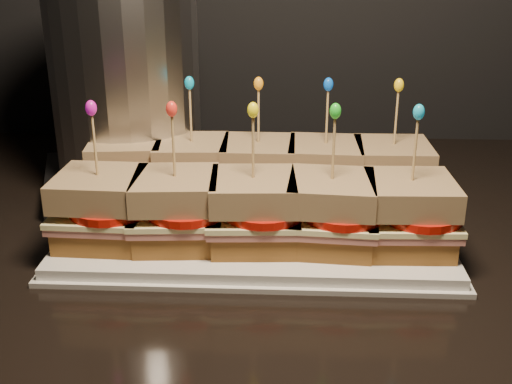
{
  "coord_description": "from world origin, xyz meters",
  "views": [
    {
      "loc": [
        -0.49,
        0.88,
        1.26
      ],
      "look_at": [
        -0.52,
        1.59,
        0.97
      ],
      "focal_mm": 45.0,
      "sensor_mm": 36.0,
      "label": 1
    }
  ],
  "objects": [
    {
      "name": "sandwich_1_pick",
      "position": [
        -0.6,
        1.65,
        1.04
      ],
      "size": [
        0.0,
        0.0,
        0.09
      ],
      "primitive_type": "cylinder",
      "color": "tan",
      "rests_on": "sandwich_1_bread_top"
    },
    {
      "name": "sandwich_9_pick",
      "position": [
        -0.35,
        1.52,
        1.04
      ],
      "size": [
        0.0,
        0.0,
        0.09
      ],
      "primitive_type": "cylinder",
      "color": "tan",
      "rests_on": "sandwich_9_bread_top"
    },
    {
      "name": "sandwich_4_bread_bot",
      "position": [
        -0.35,
        1.65,
        0.95
      ],
      "size": [
        0.09,
        0.09,
        0.03
      ],
      "primitive_type": "cube",
      "rotation": [
        0.0,
        0.0,
        0.02
      ],
      "color": "#572D13",
      "rests_on": "platter"
    },
    {
      "name": "sandwich_8_frill",
      "position": [
        -0.43,
        1.52,
        1.09
      ],
      "size": [
        0.01,
        0.01,
        0.02
      ],
      "primitive_type": "ellipsoid",
      "color": "green",
      "rests_on": "sandwich_8_pick"
    },
    {
      "name": "sandwich_7_pick",
      "position": [
        -0.52,
        1.52,
        1.04
      ],
      "size": [
        0.0,
        0.0,
        0.09
      ],
      "primitive_type": "cylinder",
      "color": "tan",
      "rests_on": "sandwich_7_bread_top"
    },
    {
      "name": "sandwich_8_bread_bot",
      "position": [
        -0.43,
        1.52,
        0.95
      ],
      "size": [
        0.1,
        0.1,
        0.03
      ],
      "primitive_type": "cube",
      "rotation": [
        0.0,
        0.0,
        -0.08
      ],
      "color": "#572D13",
      "rests_on": "platter"
    },
    {
      "name": "platter_rim",
      "position": [
        -0.52,
        1.59,
        0.92
      ],
      "size": [
        0.46,
        0.29,
        0.01
      ],
      "primitive_type": "cube",
      "color": "white",
      "rests_on": "granite_slab"
    },
    {
      "name": "sandwich_1_cheese",
      "position": [
        -0.6,
        1.65,
        0.97
      ],
      "size": [
        0.11,
        0.1,
        0.01
      ],
      "primitive_type": "cube",
      "rotation": [
        0.0,
        0.0,
        0.05
      ],
      "color": "#FFF7A9",
      "rests_on": "sandwich_1_ham"
    },
    {
      "name": "sandwich_6_frill",
      "position": [
        -0.6,
        1.52,
        1.09
      ],
      "size": [
        0.01,
        0.01,
        0.02
      ],
      "primitive_type": "ellipsoid",
      "color": "red",
      "rests_on": "sandwich_6_pick"
    },
    {
      "name": "sandwich_0_tomato",
      "position": [
        -0.68,
        1.65,
        0.98
      ],
      "size": [
        0.09,
        0.09,
        0.01
      ],
      "primitive_type": "cylinder",
      "color": "red",
      "rests_on": "sandwich_0_cheese"
    },
    {
      "name": "sandwich_0_pick",
      "position": [
        -0.69,
        1.65,
        1.04
      ],
      "size": [
        0.0,
        0.0,
        0.09
      ],
      "primitive_type": "cylinder",
      "color": "tan",
      "rests_on": "sandwich_0_bread_top"
    },
    {
      "name": "appliance_base",
      "position": [
        -0.71,
        1.74,
        0.93
      ],
      "size": [
        0.29,
        0.27,
        0.03
      ],
      "primitive_type": "cube",
      "rotation": [
        0.0,
        0.0,
        0.31
      ],
      "color": "#262628",
      "rests_on": "granite_slab"
    },
    {
      "name": "sandwich_0_ham",
      "position": [
        -0.69,
        1.65,
        0.96
      ],
      "size": [
        0.11,
        0.11,
        0.01
      ],
      "primitive_type": "cube",
      "rotation": [
        0.0,
        0.0,
        0.11
      ],
      "color": "#BD5D57",
      "rests_on": "sandwich_0_bread_bot"
    },
    {
      "name": "sandwich_9_bread_bot",
      "position": [
        -0.35,
        1.52,
        0.95
      ],
      "size": [
        0.09,
        0.09,
        0.03
      ],
      "primitive_type": "cube",
      "rotation": [
        0.0,
        0.0,
        0.03
      ],
      "color": "#572D13",
      "rests_on": "platter"
    },
    {
      "name": "sandwich_7_tomato",
      "position": [
        -0.51,
        1.52,
        0.98
      ],
      "size": [
        0.09,
        0.09,
        0.01
      ],
      "primitive_type": "cylinder",
      "color": "red",
      "rests_on": "sandwich_7_cheese"
    },
    {
      "name": "sandwich_0_bread_top",
      "position": [
        -0.69,
        1.65,
        1.0
      ],
      "size": [
        0.1,
        0.1,
        0.03
      ],
      "primitive_type": "cube",
      "rotation": [
        0.0,
        0.0,
        0.11
      ],
      "color": "#5A3615",
      "rests_on": "sandwich_0_tomato"
    },
    {
      "name": "sandwich_4_bread_top",
      "position": [
        -0.35,
        1.65,
        1.0
      ],
      "size": [
        0.09,
        0.09,
        0.03
      ],
      "primitive_type": "cube",
      "rotation": [
        0.0,
        0.0,
        0.02
      ],
      "color": "#5A3615",
      "rests_on": "sandwich_4_tomato"
    },
    {
      "name": "appliance",
      "position": [
        -0.71,
        1.74,
        1.07
      ],
      "size": [
        0.24,
        0.2,
        0.31
      ],
      "primitive_type": null,
      "color": "silver",
      "rests_on": "granite_slab"
    },
    {
      "name": "sandwich_0_frill",
      "position": [
        -0.69,
        1.65,
        1.09
      ],
      "size": [
        0.01,
        0.01,
        0.02
      ],
      "primitive_type": "ellipsoid",
      "color": "green",
      "rests_on": "sandwich_0_pick"
    },
    {
      "name": "sandwich_3_cheese",
      "position": [
        -0.43,
        1.65,
        0.97
      ],
      "size": [
        0.11,
        0.1,
        0.01
      ],
      "primitive_type": "cube",
      "rotation": [
        0.0,
        0.0,
        -0.05
      ],
      "color": "#FFF7A9",
      "rests_on": "sandwich_3_ham"
    },
    {
      "name": "sandwich_5_frill",
      "position": [
        -0.69,
        1.52,
        1.09
      ],
      "size": [
        0.01,
        0.01,
        0.02
      ],
      "primitive_type": "ellipsoid",
      "color": "#CB11A6",
      "rests_on": "sandwich_5_pick"
    },
    {
      "name": "sandwich_5_bread_top",
      "position": [
        -0.69,
        1.52,
        1.0
      ],
      "size": [
        0.1,
        0.1,
        0.03
      ],
      "primitive_type": "cube",
      "rotation": [
        0.0,
        0.0,
        -0.04
      ],
      "color": "#5A3615",
      "rests_on": "sandwich_5_tomato"
    },
    {
      "name": "sandwich_1_frill",
      "position": [
        -0.6,
        1.65,
        1.09
      ],
      "size": [
        0.01,
        0.01,
        0.02
      ],
      "primitive_type": "ellipsoid",
      "color": "#0A9CC8",
      "rests_on": "sandwich_1_pick"
    },
    {
      "name": "sandwich_1_bread_top",
      "position": [
        -0.6,
        1.65,
        1.0
      ],
      "size": [
        0.1,
        0.1,
        0.03
      ],
      "primitive_type": "cube",
      "rotation": [
        0.0,
        0.0,
        0.05
      ],
      "color": "#5A3615",
      "rests_on": "sandwich_1_tomato"
    },
    {
      "name": "sandwich_9_cheese",
      "position": [
        -0.35,
        1.52,
        0.97
      ],
      "size": [
        0.1,
        0.1,
        0.01
      ],
      "primitive_type": "cube",
      "rotation": [
        0.0,
        0.0,
        0.03
      ],
      "color": "#FFF7A9",
      "rests_on": "sandwich_9_ham"
    },
    {
      "name": "platter",
      "position": [
        -0.52,
        1.59,
        0.93
      ],
      "size": [
        0.45,
        0.28,
        0.02
      ],
      "primitive_type": "cube",
      "color": "white",
      "rests_on": "granite_slab"
    },
    {
      "name": "sandwich_3_bread_top",
      "position": [
        -0.43,
        1.65,
        1.0
      ],
      "size": [
        0.1,
        0.1,
        0.03
      ],
      "primitive_type": "cube",
      "rotation": [
        0.0,
        0.0,
        -0.05
      ],
      "color": "#5A3615",
      "rests_on": "sandwich_3_tomato"
    },
    {
      "name": "appliance_body",
      "position": [
        -0.71,
        1.74,
        1.08
      ],
      "size": [
        0.2,
        0.2,
        0.26
      ],
      "primitive_type": "cylinder",
      "color": "silver",
      "rests_on": "appliance_base"
    },
    {
      "name": "sandwich_3_frill",
      "position": [
        -0.43,
        1.65,
        1.09
      ],
      "size": [
        0.01,
        0.01,
        0.02
      ],
      "primitive_type": "ellipsoid",
      "color": "blue",
      "rests_on": "sandwich_3_pick"
    },
    {
      "name": "sandwich_2_tomato",
      "position": [
        -0.51,
        1.65,
        0.98
      ],
      "size": [
        0.09,
        0.09,
        0.01
      ],
      "primitive_type": "cylinder",
      "color": "red",
      "rests_on": "sandwich_2_cheese"
    },
    {
      "name": "sandwich_2_pick",
      "position": [
        -0.52,
        1.65,
        1.04
      ],
      "size": [
        0.0,
        0.0,
        0.09
      ],
      "primitive_type": "cylinder",
      "color": "tan",
      "rests_on": "sandwich_2_bread_top"
    },
    {
      "name": "sandwich_1_tomato",
      "position": [
        -0.59,
        1.65,
        0.98
      ],
      "size": [
        0.09,
        0.09,
        0.01
      ],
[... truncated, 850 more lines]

